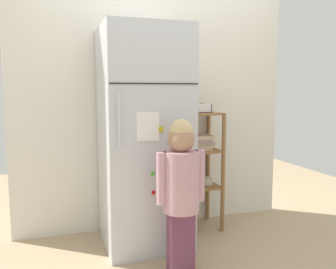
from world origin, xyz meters
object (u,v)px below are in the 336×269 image
Objects in this scene: child_standing at (181,181)px; fruit_bin at (199,108)px; pantry_shelf_unit at (200,157)px; refrigerator at (144,138)px.

fruit_bin is at bearing 58.57° from child_standing.
child_standing is at bearing -121.43° from fruit_bin.
child_standing is 0.85m from pantry_shelf_unit.
refrigerator is 1.64× the size of child_standing.
refrigerator is 0.63m from pantry_shelf_unit.
fruit_bin reaches higher than child_standing.
pantry_shelf_unit is 5.15× the size of fruit_bin.
refrigerator is at bearing -164.14° from fruit_bin.
fruit_bin reaches higher than pantry_shelf_unit.
child_standing is 1.01× the size of pantry_shelf_unit.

